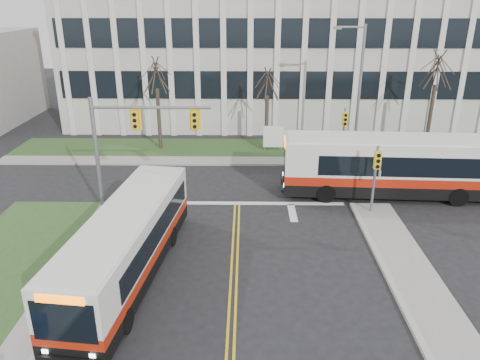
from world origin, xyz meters
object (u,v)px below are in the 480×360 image
directory_sign (273,137)px  bus_main (128,245)px  streetlight (357,86)px  bus_cross (396,168)px

directory_sign → bus_main: 17.97m
streetlight → bus_cross: size_ratio=0.72×
directory_sign → bus_main: bearing=-112.3°
directory_sign → bus_main: (-6.83, -16.62, 0.28)m
streetlight → bus_main: bearing=-128.9°
bus_main → streetlight: bearing=57.5°
directory_sign → streetlight: bearing=-13.2°
bus_cross → streetlight: bearing=-167.9°
streetlight → bus_cross: 7.63m
streetlight → directory_sign: 6.96m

